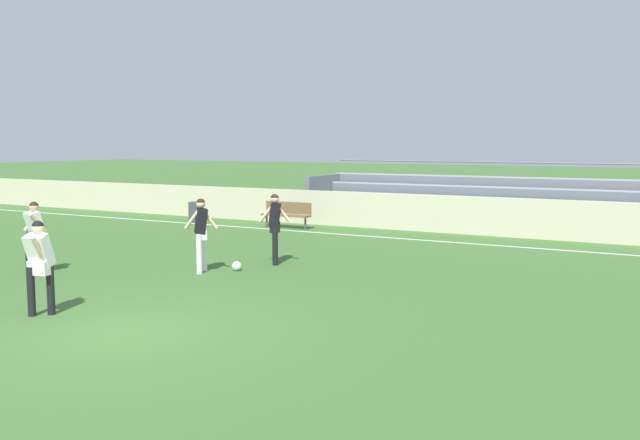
# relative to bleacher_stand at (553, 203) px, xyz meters

# --- Properties ---
(ground_plane) EXTENTS (160.00, 160.00, 0.00)m
(ground_plane) POSITION_rel_bleacher_stand_xyz_m (-3.45, -16.22, -0.92)
(ground_plane) COLOR #3D662D
(field_line_sideline) EXTENTS (44.00, 0.12, 0.01)m
(field_line_sideline) POSITION_rel_bleacher_stand_xyz_m (-3.45, -4.30, -0.92)
(field_line_sideline) COLOR white
(field_line_sideline) RESTS_ON ground
(sideline_wall) EXTENTS (48.00, 0.16, 1.22)m
(sideline_wall) POSITION_rel_bleacher_stand_xyz_m (-3.45, -2.33, -0.31)
(sideline_wall) COLOR beige
(sideline_wall) RESTS_ON ground
(bleacher_stand) EXTENTS (17.59, 3.02, 2.24)m
(bleacher_stand) POSITION_rel_bleacher_stand_xyz_m (0.00, 0.00, 0.00)
(bleacher_stand) COLOR #9EA3AD
(bleacher_stand) RESTS_ON ground
(bench_far_left) EXTENTS (1.80, 0.40, 0.90)m
(bench_far_left) POSITION_rel_bleacher_stand_xyz_m (-8.16, -3.76, -0.38)
(bench_far_left) COLOR brown
(bench_far_left) RESTS_ON ground
(trash_bin) EXTENTS (0.46, 0.46, 0.76)m
(trash_bin) POSITION_rel_bleacher_stand_xyz_m (-12.02, -3.96, -0.54)
(trash_bin) COLOR #3D424C
(trash_bin) RESTS_ON ground
(player_dark_dropping_back) EXTENTS (0.73, 0.48, 1.69)m
(player_dark_dropping_back) POSITION_rel_bleacher_stand_xyz_m (-5.59, -11.63, 0.09)
(player_dark_dropping_back) COLOR white
(player_dark_dropping_back) RESTS_ON ground
(player_dark_challenging) EXTENTS (0.70, 0.48, 1.71)m
(player_dark_challenging) POSITION_rel_bleacher_stand_xyz_m (-4.70, -9.92, 0.10)
(player_dark_challenging) COLOR black
(player_dark_challenging) RESTS_ON ground
(player_white_deep_cover) EXTENTS (0.46, 0.60, 1.63)m
(player_white_deep_cover) POSITION_rel_bleacher_stand_xyz_m (-5.52, -16.06, 0.05)
(player_white_deep_cover) COLOR black
(player_white_deep_cover) RESTS_ON ground
(player_white_wide_right) EXTENTS (0.56, 0.54, 1.63)m
(player_white_wide_right) POSITION_rel_bleacher_stand_xyz_m (-8.77, -13.55, 0.05)
(player_white_wide_right) COLOR black
(player_white_wide_right) RESTS_ON ground
(soccer_ball) EXTENTS (0.22, 0.22, 0.22)m
(soccer_ball) POSITION_rel_bleacher_stand_xyz_m (-5.01, -11.09, -0.81)
(soccer_ball) COLOR white
(soccer_ball) RESTS_ON ground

